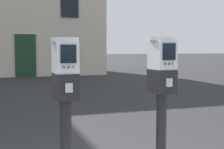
# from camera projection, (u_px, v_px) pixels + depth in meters

# --- Properties ---
(parking_meter_near_kerb) EXTENTS (0.22, 0.25, 1.34)m
(parking_meter_near_kerb) POSITION_uv_depth(u_px,v_px,m) (65.00, 91.00, 2.57)
(parking_meter_near_kerb) COLOR black
(parking_meter_near_kerb) RESTS_ON sidewalk_slab
(parking_meter_twin_adjacent) EXTENTS (0.22, 0.25, 1.35)m
(parking_meter_twin_adjacent) POSITION_uv_depth(u_px,v_px,m) (162.00, 86.00, 2.84)
(parking_meter_twin_adjacent) COLOR black
(parking_meter_twin_adjacent) RESTS_ON sidewalk_slab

